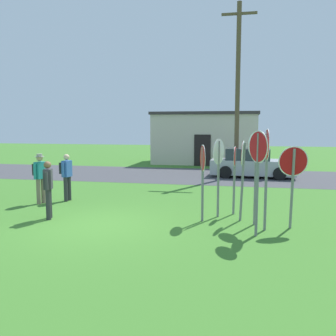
{
  "coord_description": "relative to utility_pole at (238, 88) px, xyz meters",
  "views": [
    {
      "loc": [
        3.82,
        -9.17,
        2.72
      ],
      "look_at": [
        1.41,
        2.66,
        1.3
      ],
      "focal_mm": 39.0,
      "sensor_mm": 36.0,
      "label": 1
    }
  ],
  "objects": [
    {
      "name": "stop_sign_rear_left",
      "position": [
        -0.37,
        -8.95,
        -3.08
      ],
      "size": [
        0.28,
        0.7,
        2.33
      ],
      "color": "slate",
      "rests_on": "ground"
    },
    {
      "name": "utility_pole",
      "position": [
        0.0,
        0.0,
        0.0
      ],
      "size": [
        1.8,
        0.24,
        8.97
      ],
      "color": "brown",
      "rests_on": "ground"
    },
    {
      "name": "stop_sign_tallest",
      "position": [
        1.61,
        -9.84,
        -3.17
      ],
      "size": [
        0.77,
        0.24,
        2.18
      ],
      "color": "slate",
      "rests_on": "ground"
    },
    {
      "name": "person_with_sunhat",
      "position": [
        -5.18,
        -10.17,
        -3.72
      ],
      "size": [
        0.33,
        0.54,
        1.69
      ],
      "color": "#2D2D33",
      "rests_on": "ground"
    },
    {
      "name": "person_in_dark_shirt",
      "position": [
        -6.56,
        -8.3,
        -3.66
      ],
      "size": [
        0.42,
        0.56,
        1.74
      ],
      "color": "#7A6B56",
      "rests_on": "ground"
    },
    {
      "name": "stop_sign_nearest",
      "position": [
        0.68,
        -10.68,
        -2.89
      ],
      "size": [
        0.41,
        0.68,
        2.59
      ],
      "color": "slate",
      "rests_on": "ground"
    },
    {
      "name": "stop_sign_leaning_right",
      "position": [
        -0.77,
        -9.55,
        -3.18
      ],
      "size": [
        0.23,
        0.73,
        2.18
      ],
      "color": "slate",
      "rests_on": "ground"
    },
    {
      "name": "stop_sign_rear_right",
      "position": [
        0.92,
        -10.13,
        -2.85
      ],
      "size": [
        0.08,
        0.8,
        2.63
      ],
      "color": "slate",
      "rests_on": "ground"
    },
    {
      "name": "stop_sign_leaning_left",
      "position": [
        0.68,
        -9.61,
        -2.93
      ],
      "size": [
        0.44,
        0.62,
        2.55
      ],
      "color": "slate",
      "rests_on": "ground"
    },
    {
      "name": "building_background",
      "position": [
        -2.3,
        6.9,
        -2.85
      ],
      "size": [
        7.39,
        4.69,
        3.64
      ],
      "color": "beige",
      "rests_on": "ground"
    },
    {
      "name": "parked_car_on_street",
      "position": [
        0.8,
        -0.05,
        -3.98
      ],
      "size": [
        4.38,
        2.18,
        1.51
      ],
      "color": "#A5A8AD",
      "rests_on": "ground"
    },
    {
      "name": "stop_sign_low_front",
      "position": [
        0.33,
        -9.28,
        -3.12
      ],
      "size": [
        0.16,
        0.71,
        2.29
      ],
      "color": "slate",
      "rests_on": "ground"
    },
    {
      "name": "person_holding_notes",
      "position": [
        -5.87,
        -7.7,
        -3.69
      ],
      "size": [
        0.38,
        0.57,
        1.69
      ],
      "color": "#2D2D33",
      "rests_on": "ground"
    },
    {
      "name": "stop_sign_far_back",
      "position": [
        0.09,
        -8.53,
        -3.28
      ],
      "size": [
        0.09,
        0.61,
        2.09
      ],
      "color": "slate",
      "rests_on": "ground"
    },
    {
      "name": "street_asphalt",
      "position": [
        -3.52,
        -0.14,
        -4.67
      ],
      "size": [
        60.0,
        6.4,
        0.01
      ],
      "primitive_type": "cube",
      "color": "#424247",
      "rests_on": "ground"
    },
    {
      "name": "ground_plane",
      "position": [
        -3.52,
        -10.51,
        -4.67
      ],
      "size": [
        80.0,
        80.0,
        0.0
      ],
      "primitive_type": "plane",
      "color": "#3D7528"
    }
  ]
}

